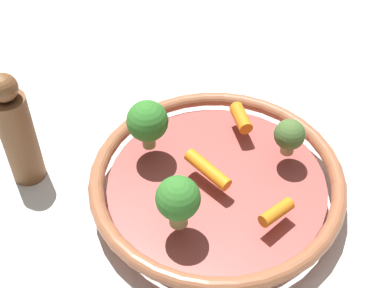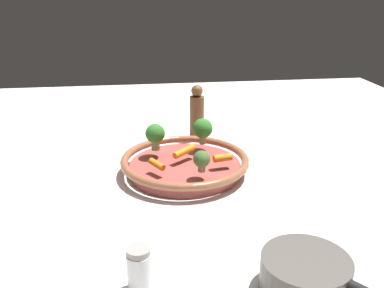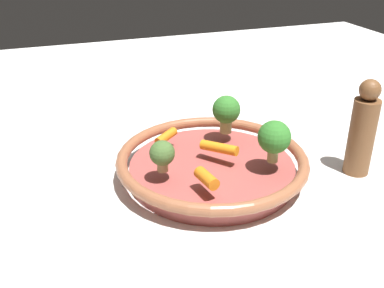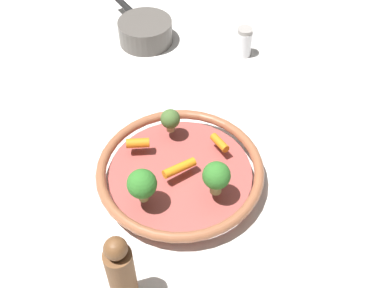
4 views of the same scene
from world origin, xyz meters
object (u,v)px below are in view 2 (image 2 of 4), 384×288
baby_carrot_left (223,158)px  saucepan (307,276)px  broccoli_floret_edge (203,129)px  broccoli_floret_small (202,160)px  salt_shaker (139,269)px  serving_bowl (185,164)px  broccoli_floret_large (155,134)px  baby_carrot_right (157,164)px  pepper_mill (197,114)px  baby_carrot_back (186,151)px

baby_carrot_left → saucepan: baby_carrot_left is taller
broccoli_floret_edge → broccoli_floret_small: size_ratio=1.38×
broccoli_floret_edge → salt_shaker: broccoli_floret_edge is taller
serving_bowl → broccoli_floret_small: bearing=-163.6°
broccoli_floret_edge → broccoli_floret_small: (-0.16, 0.03, -0.01)m
broccoli_floret_large → salt_shaker: (-0.44, 0.05, -0.05)m
baby_carrot_right → pepper_mill: 0.31m
baby_carrot_left → salt_shaker: 0.40m
baby_carrot_back → pepper_mill: pepper_mill is taller
salt_shaker → pepper_mill: 0.64m
serving_bowl → baby_carrot_left: size_ratio=7.18×
baby_carrot_back → broccoli_floret_edge: size_ratio=0.96×
broccoli_floret_edge → broccoli_floret_large: 0.12m
broccoli_floret_small → pepper_mill: size_ratio=0.30×
serving_bowl → baby_carrot_right: bearing=128.7°
baby_carrot_right → broccoli_floret_small: (-0.03, -0.09, 0.02)m
serving_bowl → baby_carrot_back: (0.01, -0.00, 0.03)m
broccoli_floret_edge → saucepan: size_ratio=0.32×
serving_bowl → broccoli_floret_large: bearing=52.1°
baby_carrot_left → salt_shaker: size_ratio=0.59×
broccoli_floret_large → broccoli_floret_small: (-0.14, -0.09, -0.01)m
serving_bowl → pepper_mill: pepper_mill is taller
baby_carrot_left → broccoli_floret_small: bearing=130.3°
serving_bowl → baby_carrot_right: size_ratio=6.98×
baby_carrot_left → baby_carrot_back: 0.09m
baby_carrot_left → saucepan: 0.39m
pepper_mill → broccoli_floret_edge: bearing=177.1°
baby_carrot_left → pepper_mill: bearing=4.2°
baby_carrot_back → pepper_mill: 0.22m
baby_carrot_right → broccoli_floret_large: broccoli_floret_large is taller
broccoli_floret_large → pepper_mill: bearing=-35.5°
saucepan → baby_carrot_left: bearing=6.6°
baby_carrot_back → saucepan: baby_carrot_back is taller
broccoli_floret_large → pepper_mill: pepper_mill is taller
baby_carrot_back → salt_shaker: 0.42m
broccoli_floret_edge → broccoli_floret_large: same height
baby_carrot_right → broccoli_floret_small: size_ratio=0.91×
broccoli_floret_large → salt_shaker: 0.44m
baby_carrot_left → broccoli_floret_large: 0.17m
broccoli_floret_edge → broccoli_floret_large: (-0.03, 0.12, 0.00)m
baby_carrot_right → baby_carrot_left: bearing=-84.8°
baby_carrot_right → broccoli_floret_large: (0.10, -0.00, 0.03)m
pepper_mill → baby_carrot_left: bearing=-175.8°
baby_carrot_left → saucepan: (-0.39, -0.04, -0.02)m
broccoli_floret_large → broccoli_floret_small: bearing=-146.7°
serving_bowl → broccoli_floret_edge: size_ratio=4.61×
broccoli_floret_edge → broccoli_floret_large: bearing=102.0°
baby_carrot_left → saucepan: bearing=-173.4°
baby_carrot_right → serving_bowl: bearing=-51.3°
salt_shaker → broccoli_floret_edge: bearing=-19.5°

